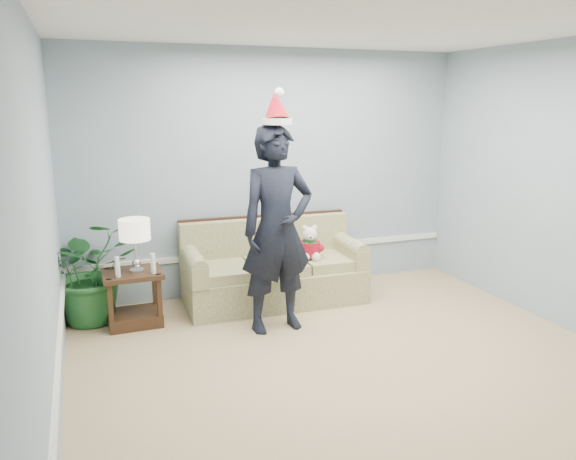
% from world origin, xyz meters
% --- Properties ---
extents(room_shell, '(4.54, 5.04, 2.74)m').
position_xyz_m(room_shell, '(0.00, 0.00, 1.35)').
color(room_shell, tan).
rests_on(room_shell, ground).
extents(wainscot_trim, '(4.49, 4.99, 0.06)m').
position_xyz_m(wainscot_trim, '(-1.18, 1.18, 0.45)').
color(wainscot_trim, white).
rests_on(wainscot_trim, room_shell).
extents(sofa, '(1.92, 0.86, 0.89)m').
position_xyz_m(sofa, '(-0.12, 2.10, 0.32)').
color(sofa, '#586932').
rests_on(sofa, room_shell).
extents(side_table, '(0.56, 0.47, 0.54)m').
position_xyz_m(side_table, '(-1.61, 1.92, 0.21)').
color(side_table, '#3D2416').
rests_on(side_table, room_shell).
extents(table_lamp, '(0.29, 0.29, 0.52)m').
position_xyz_m(table_lamp, '(-1.57, 1.88, 0.93)').
color(table_lamp, silver).
rests_on(table_lamp, side_table).
extents(candle_pair, '(0.37, 0.05, 0.19)m').
position_xyz_m(candle_pair, '(-1.59, 1.78, 0.63)').
color(candle_pair, silver).
rests_on(candle_pair, side_table).
extents(houseplant, '(1.14, 1.05, 1.04)m').
position_xyz_m(houseplant, '(-1.98, 2.15, 0.52)').
color(houseplant, '#1F5927').
rests_on(houseplant, room_shell).
extents(man, '(0.74, 0.52, 1.94)m').
position_xyz_m(man, '(-0.33, 1.35, 0.97)').
color(man, black).
rests_on(man, room_shell).
extents(santa_hat, '(0.30, 0.33, 0.33)m').
position_xyz_m(santa_hat, '(-0.33, 1.37, 2.07)').
color(santa_hat, white).
rests_on(santa_hat, man).
extents(teddy_bear, '(0.28, 0.29, 0.38)m').
position_xyz_m(teddy_bear, '(0.25, 1.96, 0.60)').
color(teddy_bear, white).
rests_on(teddy_bear, sofa).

